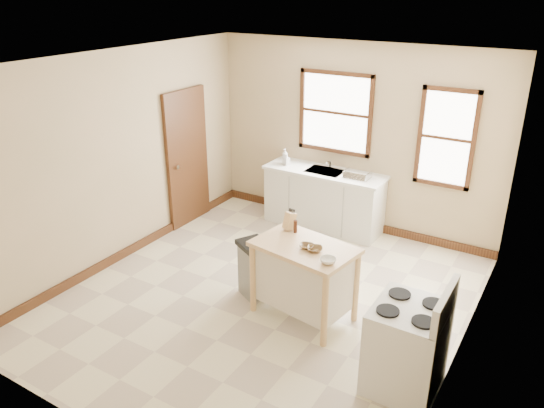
{
  "coord_description": "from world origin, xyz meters",
  "views": [
    {
      "loc": [
        2.93,
        -4.65,
        3.58
      ],
      "look_at": [
        -0.14,
        0.4,
        1.07
      ],
      "focal_mm": 35.0,
      "sensor_mm": 36.0,
      "label": 1
    }
  ],
  "objects_px": {
    "bowl_a": "(307,246)",
    "bowl_c": "(328,260)",
    "soap_bottle_b": "(287,159)",
    "dish_rack": "(357,175)",
    "knife_block": "(289,222)",
    "trash_bin": "(254,269)",
    "bowl_b": "(315,249)",
    "kitchen_island": "(304,281)",
    "soap_bottle_a": "(285,156)",
    "gas_stove": "(408,336)",
    "pepper_grinder": "(295,226)"
  },
  "relations": [
    {
      "from": "gas_stove",
      "to": "soap_bottle_a",
      "type": "bearing_deg",
      "value": 136.35
    },
    {
      "from": "bowl_a",
      "to": "pepper_grinder",
      "type": "bearing_deg",
      "value": 136.85
    },
    {
      "from": "bowl_c",
      "to": "gas_stove",
      "type": "distance_m",
      "value": 1.08
    },
    {
      "from": "soap_bottle_b",
      "to": "kitchen_island",
      "type": "height_order",
      "value": "soap_bottle_b"
    },
    {
      "from": "knife_block",
      "to": "gas_stove",
      "type": "distance_m",
      "value": 1.92
    },
    {
      "from": "bowl_c",
      "to": "dish_rack",
      "type": "bearing_deg",
      "value": 106.24
    },
    {
      "from": "knife_block",
      "to": "trash_bin",
      "type": "xyz_separation_m",
      "value": [
        -0.38,
        -0.19,
        -0.64
      ]
    },
    {
      "from": "soap_bottle_a",
      "to": "bowl_b",
      "type": "xyz_separation_m",
      "value": [
        1.7,
        -2.31,
        -0.12
      ]
    },
    {
      "from": "soap_bottle_b",
      "to": "pepper_grinder",
      "type": "relative_size",
      "value": 1.18
    },
    {
      "from": "bowl_c",
      "to": "bowl_b",
      "type": "bearing_deg",
      "value": 145.1
    },
    {
      "from": "dish_rack",
      "to": "trash_bin",
      "type": "bearing_deg",
      "value": -93.32
    },
    {
      "from": "soap_bottle_b",
      "to": "trash_bin",
      "type": "bearing_deg",
      "value": -50.66
    },
    {
      "from": "trash_bin",
      "to": "dish_rack",
      "type": "bearing_deg",
      "value": 108.16
    },
    {
      "from": "dish_rack",
      "to": "bowl_b",
      "type": "distance_m",
      "value": 2.34
    },
    {
      "from": "soap_bottle_a",
      "to": "gas_stove",
      "type": "relative_size",
      "value": 0.21
    },
    {
      "from": "bowl_b",
      "to": "trash_bin",
      "type": "distance_m",
      "value": 1.05
    },
    {
      "from": "soap_bottle_b",
      "to": "dish_rack",
      "type": "relative_size",
      "value": 0.48
    },
    {
      "from": "bowl_b",
      "to": "bowl_c",
      "type": "height_order",
      "value": "bowl_c"
    },
    {
      "from": "bowl_b",
      "to": "trash_bin",
      "type": "bearing_deg",
      "value": 171.72
    },
    {
      "from": "knife_block",
      "to": "bowl_c",
      "type": "xyz_separation_m",
      "value": [
        0.73,
        -0.48,
        -0.07
      ]
    },
    {
      "from": "knife_block",
      "to": "bowl_b",
      "type": "distance_m",
      "value": 0.59
    },
    {
      "from": "soap_bottle_b",
      "to": "bowl_c",
      "type": "relative_size",
      "value": 1.05
    },
    {
      "from": "dish_rack",
      "to": "kitchen_island",
      "type": "relative_size",
      "value": 0.33
    },
    {
      "from": "dish_rack",
      "to": "pepper_grinder",
      "type": "distance_m",
      "value": 2.01
    },
    {
      "from": "bowl_c",
      "to": "soap_bottle_a",
      "type": "bearing_deg",
      "value": 128.07
    },
    {
      "from": "dish_rack",
      "to": "bowl_c",
      "type": "distance_m",
      "value": 2.56
    },
    {
      "from": "bowl_b",
      "to": "dish_rack",
      "type": "bearing_deg",
      "value": 101.86
    },
    {
      "from": "trash_bin",
      "to": "pepper_grinder",
      "type": "bearing_deg",
      "value": 46.59
    },
    {
      "from": "bowl_a",
      "to": "kitchen_island",
      "type": "bearing_deg",
      "value": 136.59
    },
    {
      "from": "trash_bin",
      "to": "gas_stove",
      "type": "height_order",
      "value": "gas_stove"
    },
    {
      "from": "soap_bottle_b",
      "to": "bowl_a",
      "type": "xyz_separation_m",
      "value": [
        1.54,
        -2.26,
        -0.09
      ]
    },
    {
      "from": "dish_rack",
      "to": "knife_block",
      "type": "bearing_deg",
      "value": -83.41
    },
    {
      "from": "soap_bottle_a",
      "to": "bowl_b",
      "type": "height_order",
      "value": "soap_bottle_a"
    },
    {
      "from": "soap_bottle_a",
      "to": "pepper_grinder",
      "type": "distance_m",
      "value": 2.41
    },
    {
      "from": "soap_bottle_a",
      "to": "bowl_b",
      "type": "distance_m",
      "value": 2.87
    },
    {
      "from": "kitchen_island",
      "to": "dish_rack",
      "type": "bearing_deg",
      "value": 107.57
    },
    {
      "from": "soap_bottle_b",
      "to": "knife_block",
      "type": "bearing_deg",
      "value": -39.95
    },
    {
      "from": "knife_block",
      "to": "trash_bin",
      "type": "relative_size",
      "value": 0.28
    },
    {
      "from": "bowl_a",
      "to": "bowl_c",
      "type": "xyz_separation_m",
      "value": [
        0.34,
        -0.18,
        0.01
      ]
    },
    {
      "from": "bowl_c",
      "to": "bowl_a",
      "type": "bearing_deg",
      "value": 152.72
    },
    {
      "from": "soap_bottle_b",
      "to": "gas_stove",
      "type": "relative_size",
      "value": 0.16
    },
    {
      "from": "pepper_grinder",
      "to": "gas_stove",
      "type": "xyz_separation_m",
      "value": [
        1.6,
        -0.75,
        -0.41
      ]
    },
    {
      "from": "bowl_a",
      "to": "gas_stove",
      "type": "distance_m",
      "value": 1.44
    },
    {
      "from": "kitchen_island",
      "to": "trash_bin",
      "type": "bearing_deg",
      "value": -176.58
    },
    {
      "from": "soap_bottle_b",
      "to": "dish_rack",
      "type": "bearing_deg",
      "value": 20.51
    },
    {
      "from": "trash_bin",
      "to": "soap_bottle_b",
      "type": "bearing_deg",
      "value": 138.34
    },
    {
      "from": "soap_bottle_a",
      "to": "pepper_grinder",
      "type": "height_order",
      "value": "soap_bottle_a"
    },
    {
      "from": "dish_rack",
      "to": "pepper_grinder",
      "type": "height_order",
      "value": "pepper_grinder"
    },
    {
      "from": "knife_block",
      "to": "bowl_a",
      "type": "bearing_deg",
      "value": -16.56
    },
    {
      "from": "trash_bin",
      "to": "kitchen_island",
      "type": "bearing_deg",
      "value": 22.65
    }
  ]
}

